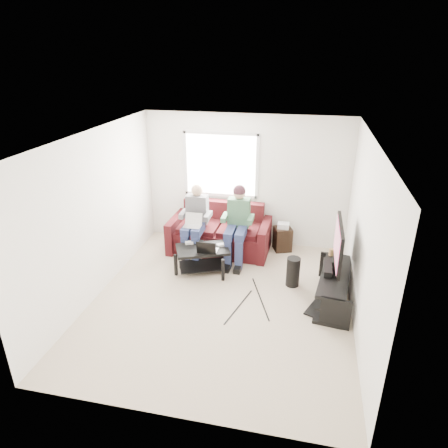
# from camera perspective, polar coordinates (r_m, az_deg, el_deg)

# --- Properties ---
(floor) EXTENTS (4.50, 4.50, 0.00)m
(floor) POSITION_cam_1_polar(r_m,az_deg,el_deg) (6.47, -0.40, -10.92)
(floor) COLOR beige
(floor) RESTS_ON ground
(ceiling) EXTENTS (4.50, 4.50, 0.00)m
(ceiling) POSITION_cam_1_polar(r_m,az_deg,el_deg) (5.43, -0.48, 12.30)
(ceiling) COLOR white
(ceiling) RESTS_ON wall_back
(wall_back) EXTENTS (4.50, 0.00, 4.50)m
(wall_back) POSITION_cam_1_polar(r_m,az_deg,el_deg) (7.90, 3.13, 6.16)
(wall_back) COLOR white
(wall_back) RESTS_ON floor
(wall_front) EXTENTS (4.50, 0.00, 4.50)m
(wall_front) POSITION_cam_1_polar(r_m,az_deg,el_deg) (3.96, -7.74, -13.39)
(wall_front) COLOR white
(wall_front) RESTS_ON floor
(wall_left) EXTENTS (0.00, 4.50, 4.50)m
(wall_left) POSITION_cam_1_polar(r_m,az_deg,el_deg) (6.53, -17.84, 1.19)
(wall_left) COLOR white
(wall_left) RESTS_ON floor
(wall_right) EXTENTS (0.00, 4.50, 4.50)m
(wall_right) POSITION_cam_1_polar(r_m,az_deg,el_deg) (5.77, 19.34, -2.01)
(wall_right) COLOR white
(wall_right) RESTS_ON floor
(window) EXTENTS (1.48, 0.04, 1.28)m
(window) POSITION_cam_1_polar(r_m,az_deg,el_deg) (7.89, -0.46, 8.44)
(window) COLOR white
(window) RESTS_ON wall_back
(sofa) EXTENTS (1.95, 0.99, 0.91)m
(sofa) POSITION_cam_1_polar(r_m,az_deg,el_deg) (7.88, -0.55, -1.42)
(sofa) COLOR #441111
(sofa) RESTS_ON floor
(person_left) EXTENTS (0.40, 0.70, 1.38)m
(person_left) POSITION_cam_1_polar(r_m,az_deg,el_deg) (7.48, -4.14, 0.73)
(person_left) COLOR navy
(person_left) RESTS_ON sofa
(person_right) EXTENTS (0.40, 0.71, 1.42)m
(person_right) POSITION_cam_1_polar(r_m,az_deg,el_deg) (7.31, 1.93, 0.71)
(person_right) COLOR navy
(person_right) RESTS_ON sofa
(laptop_silver) EXTENTS (0.33, 0.23, 0.24)m
(laptop_silver) POSITION_cam_1_polar(r_m,az_deg,el_deg) (7.33, -4.52, 0.09)
(laptop_silver) COLOR silver
(laptop_silver) RESTS_ON person_left
(coffee_table) EXTENTS (1.05, 0.86, 0.45)m
(coffee_table) POSITION_cam_1_polar(r_m,az_deg,el_deg) (7.12, -3.07, -4.32)
(coffee_table) COLOR black
(coffee_table) RESTS_ON floor
(laptop_black) EXTENTS (0.41, 0.37, 0.24)m
(laptop_black) POSITION_cam_1_polar(r_m,az_deg,el_deg) (6.91, -2.32, -2.97)
(laptop_black) COLOR black
(laptop_black) RESTS_ON coffee_table
(controller_a) EXTENTS (0.16, 0.14, 0.04)m
(controller_a) POSITION_cam_1_polar(r_m,az_deg,el_deg) (7.23, -4.99, -2.67)
(controller_a) COLOR silver
(controller_a) RESTS_ON coffee_table
(controller_b) EXTENTS (0.16, 0.14, 0.04)m
(controller_b) POSITION_cam_1_polar(r_m,az_deg,el_deg) (7.23, -3.49, -2.61)
(controller_b) COLOR black
(controller_b) RESTS_ON coffee_table
(controller_c) EXTENTS (0.17, 0.15, 0.04)m
(controller_c) POSITION_cam_1_polar(r_m,az_deg,el_deg) (7.12, -0.44, -3.02)
(controller_c) COLOR gray
(controller_c) RESTS_ON coffee_table
(tv_stand) EXTENTS (0.62, 1.49, 0.48)m
(tv_stand) POSITION_cam_1_polar(r_m,az_deg,el_deg) (6.60, 15.38, -8.91)
(tv_stand) COLOR black
(tv_stand) RESTS_ON floor
(tv) EXTENTS (0.12, 1.10, 0.81)m
(tv) POSITION_cam_1_polar(r_m,az_deg,el_deg) (6.34, 16.02, -2.90)
(tv) COLOR black
(tv) RESTS_ON tv_stand
(soundbar) EXTENTS (0.12, 0.50, 0.10)m
(soundbar) POSITION_cam_1_polar(r_m,az_deg,el_deg) (6.51, 14.59, -6.04)
(soundbar) COLOR black
(soundbar) RESTS_ON tv_stand
(drink_cup) EXTENTS (0.08, 0.08, 0.12)m
(drink_cup) POSITION_cam_1_polar(r_m,az_deg,el_deg) (6.98, 15.08, -3.90)
(drink_cup) COLOR #9D7144
(drink_cup) RESTS_ON tv_stand
(console_white) EXTENTS (0.30, 0.22, 0.06)m
(console_white) POSITION_cam_1_polar(r_m,az_deg,el_deg) (6.22, 15.58, -10.32)
(console_white) COLOR silver
(console_white) RESTS_ON tv_stand
(console_grey) EXTENTS (0.34, 0.26, 0.08)m
(console_grey) POSITION_cam_1_polar(r_m,az_deg,el_deg) (6.81, 15.36, -7.01)
(console_grey) COLOR gray
(console_grey) RESTS_ON tv_stand
(console_black) EXTENTS (0.38, 0.30, 0.07)m
(console_black) POSITION_cam_1_polar(r_m,az_deg,el_deg) (6.51, 15.47, -8.59)
(console_black) COLOR black
(console_black) RESTS_ON tv_stand
(subwoofer) EXTENTS (0.23, 0.23, 0.51)m
(subwoofer) POSITION_cam_1_polar(r_m,az_deg,el_deg) (6.83, 9.83, -6.74)
(subwoofer) COLOR black
(subwoofer) RESTS_ON floor
(keyboard_floor) EXTENTS (0.33, 0.50, 0.03)m
(keyboard_floor) POSITION_cam_1_polar(r_m,az_deg,el_deg) (6.45, 12.79, -11.58)
(keyboard_floor) COLOR black
(keyboard_floor) RESTS_ON floor
(end_table) EXTENTS (0.32, 0.32, 0.57)m
(end_table) POSITION_cam_1_polar(r_m,az_deg,el_deg) (7.97, 8.36, -1.97)
(end_table) COLOR black
(end_table) RESTS_ON floor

